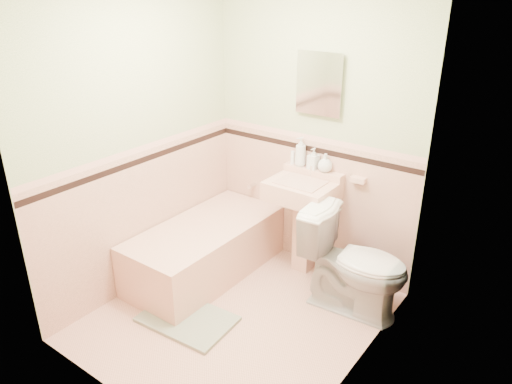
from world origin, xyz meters
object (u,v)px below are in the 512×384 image
Objects in this scene: soap_bottle_left at (301,152)px; soap_bottle_mid at (313,159)px; medicine_cabinet at (320,84)px; soap_bottle_right at (325,163)px; bathtub at (205,251)px; toilet at (355,263)px; bucket at (348,276)px; sink at (301,228)px; shoe at (183,309)px.

soap_bottle_left is 0.14m from soap_bottle_mid.
soap_bottle_mid is at bearing -103.61° from medicine_cabinet.
soap_bottle_right is at bearing 0.00° from soap_bottle_mid.
medicine_cabinet is 2.53× the size of soap_bottle_mid.
toilet reaches higher than bathtub.
soap_bottle_left reaches higher than bathtub.
bathtub is 3.13× the size of medicine_cabinet.
toilet reaches higher than bucket.
soap_bottle_left is 1.01× the size of bucket.
bathtub is 1.28m from soap_bottle_mid.
bathtub is 5.75× the size of bucket.
soap_bottle_right reaches higher than sink.
soap_bottle_left is (-0.14, -0.03, -0.61)m from medicine_cabinet.
shoe is (-0.41, -1.12, -0.39)m from sink.
soap_bottle_right reaches higher than toilet.
bathtub is at bearing 98.87° from toilet.
toilet reaches higher than shoe.
medicine_cabinet is (0.00, 0.21, 1.25)m from sink.
soap_bottle_mid is 1.17× the size of soap_bottle_right.
soap_bottle_left reaches higher than bucket.
soap_bottle_left is (0.54, 0.71, 0.86)m from bathtub.
sink reaches higher than toilet.
soap_bottle_mid is at bearing 0.00° from soap_bottle_left.
shoe is at bearing -129.11° from bucket.
soap_bottle_right is at bearing 58.54° from sink.
sink is 3.41× the size of soap_bottle_left.
sink is 5.54× the size of soap_bottle_right.
soap_bottle_left is at bearing 127.81° from sink.
medicine_cabinet is at bearing 156.81° from bucket.
medicine_cabinet is at bearing 164.76° from soap_bottle_right.
soap_bottle_left is 1.17m from bucket.
soap_bottle_mid is at bearing 46.54° from bathtub.
soap_bottle_mid is 0.73× the size of bucket.
sink reaches higher than shoe.
soap_bottle_right is 0.19× the size of toilet.
bathtub is 1.34m from soap_bottle_right.
soap_bottle_mid is 0.22× the size of toilet.
soap_bottle_mid reaches higher than bucket.
sink is 0.59m from bucket.
bucket is at bearing -0.37° from sink.
sink is 0.63m from soap_bottle_mid.
soap_bottle_mid is at bearing 92.31° from sink.
sink is at bearing -52.19° from soap_bottle_left.
toilet is at bearing -34.09° from medicine_cabinet.
bathtub is 1.67× the size of sink.
soap_bottle_left reaches higher than shoe.
medicine_cabinet is 0.56× the size of toilet.
bucket is (0.50, -0.21, -1.57)m from medicine_cabinet.
shoe is (-0.40, -1.30, -1.00)m from soap_bottle_mid.
medicine_cabinet is 3.59× the size of shoe.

